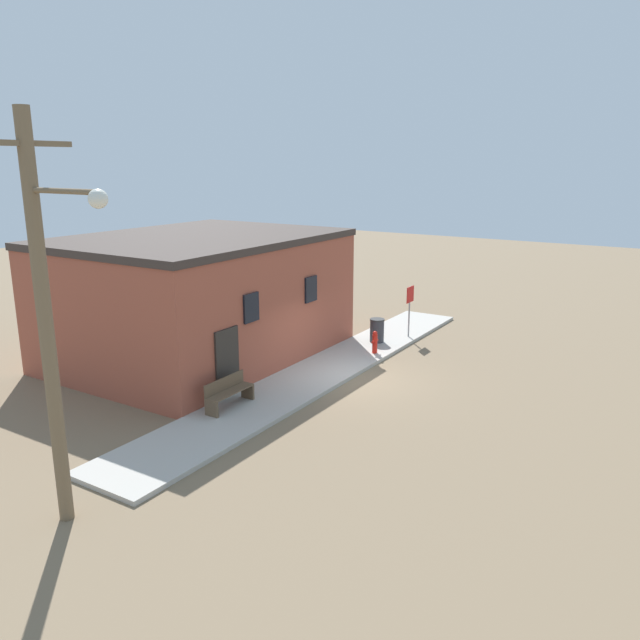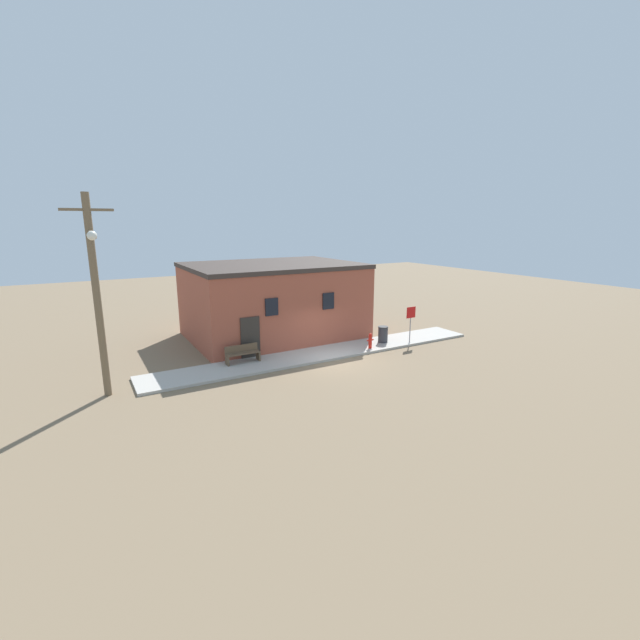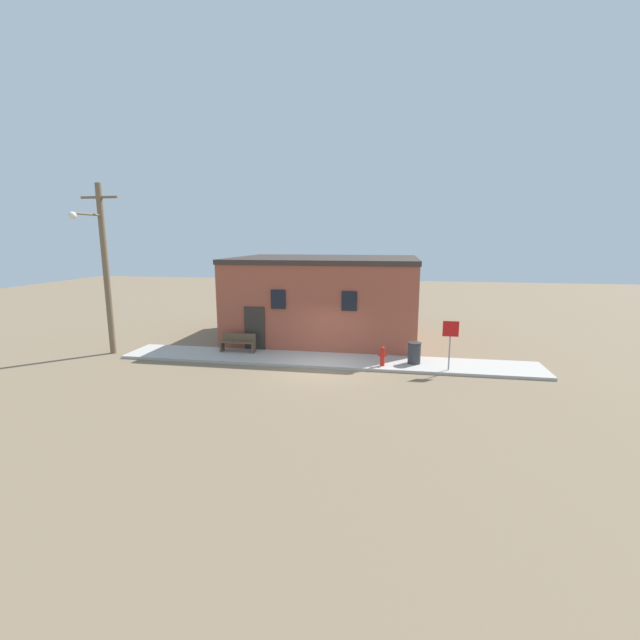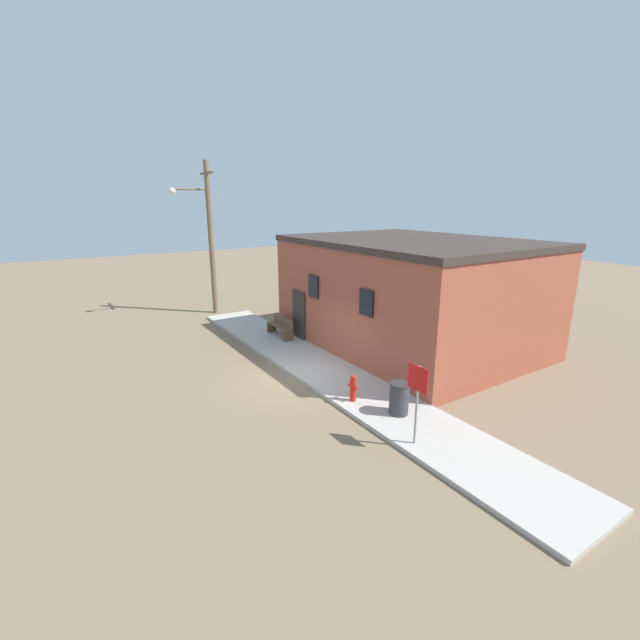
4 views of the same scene
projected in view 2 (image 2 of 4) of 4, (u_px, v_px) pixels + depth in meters
ground_plane at (335, 360)px, 21.52m from camera, size 80.00×80.00×0.00m
sidewalk at (324, 353)px, 22.47m from camera, size 18.55×2.28×0.13m
brick_building at (273, 300)px, 25.65m from camera, size 9.70×7.37×4.43m
fire_hydrant at (370, 341)px, 23.09m from camera, size 0.39×0.19×0.83m
stop_sign at (411, 318)px, 24.06m from camera, size 0.63×0.06×2.04m
bench at (242, 354)px, 20.74m from camera, size 1.66×0.44×0.86m
trash_bin at (383, 334)px, 24.23m from camera, size 0.57×0.57×0.92m
utility_pole at (97, 292)px, 16.19m from camera, size 1.80×2.07×7.87m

